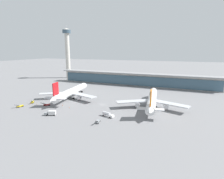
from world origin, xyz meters
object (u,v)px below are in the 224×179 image
at_px(airliner_left_stand, 71,92).
at_px(safety_cone_bravo, 31,104).
at_px(service_truck_under_wing_yellow, 20,106).
at_px(service_truck_by_tail_red, 46,105).
at_px(safety_cone_alpha, 69,108).
at_px(control_tower, 67,49).
at_px(safety_cone_delta, 37,104).
at_px(service_truck_on_taxiway_grey, 51,113).
at_px(service_truck_mid_apron_grey, 98,121).
at_px(service_truck_at_far_stand_white, 108,114).
at_px(airliner_centre_stand, 152,100).
at_px(service_truck_near_nose_yellow, 32,102).
at_px(safety_cone_charlie, 63,105).

xyz_separation_m(airliner_left_stand, safety_cone_bravo, (-19.24, -27.18, -5.42)).
height_order(service_truck_under_wing_yellow, service_truck_by_tail_red, same).
bearing_deg(safety_cone_alpha, airliner_left_stand, 122.59).
xyz_separation_m(control_tower, safety_cone_delta, (62.69, -129.55, -42.08)).
bearing_deg(service_truck_on_taxiway_grey, airliner_left_stand, 108.00).
distance_m(service_truck_mid_apron_grey, service_truck_at_far_stand_white, 11.81).
bearing_deg(safety_cone_bravo, service_truck_mid_apron_grey, -11.66).
height_order(service_truck_under_wing_yellow, control_tower, control_tower).
distance_m(airliner_centre_stand, service_truck_mid_apron_grey, 49.04).
bearing_deg(control_tower, safety_cone_alpha, -54.21).
xyz_separation_m(service_truck_on_taxiway_grey, safety_cone_alpha, (1.80, 17.63, -1.37)).
xyz_separation_m(service_truck_near_nose_yellow, safety_cone_alpha, (35.64, 0.14, -0.49)).
bearing_deg(service_truck_by_tail_red, service_truck_at_far_stand_white, -4.02).
height_order(service_truck_under_wing_yellow, safety_cone_delta, service_truck_under_wing_yellow).
xyz_separation_m(airliner_centre_stand, service_truck_under_wing_yellow, (-91.30, -38.06, -4.92)).
bearing_deg(service_truck_by_tail_red, control_tower, 119.07).
height_order(service_truck_on_taxiway_grey, safety_cone_bravo, service_truck_on_taxiway_grey).
xyz_separation_m(safety_cone_alpha, safety_cone_charlie, (-8.62, 3.35, 0.00)).
relative_size(airliner_centre_stand, service_truck_by_tail_red, 11.43).
distance_m(service_truck_near_nose_yellow, service_truck_mid_apron_grey, 69.83).
bearing_deg(safety_cone_charlie, service_truck_under_wing_yellow, -150.13).
bearing_deg(service_truck_at_far_stand_white, airliner_left_stand, 148.99).
height_order(control_tower, safety_cone_bravo, control_tower).
bearing_deg(service_truck_mid_apron_grey, service_truck_at_far_stand_white, 84.22).
bearing_deg(safety_cone_charlie, service_truck_at_far_stand_white, -11.63).
relative_size(service_truck_at_far_stand_white, control_tower, 0.11).
xyz_separation_m(service_truck_at_far_stand_white, safety_cone_bravo, (-67.86, 2.04, -1.39)).
relative_size(service_truck_under_wing_yellow, service_truck_by_tail_red, 1.16).
height_order(airliner_centre_stand, control_tower, control_tower).
relative_size(airliner_left_stand, service_truck_by_tail_red, 11.43).
distance_m(service_truck_near_nose_yellow, service_truck_on_taxiway_grey, 38.11).
height_order(service_truck_at_far_stand_white, safety_cone_bravo, service_truck_at_far_stand_white).
bearing_deg(airliner_left_stand, airliner_centre_stand, 1.52).
bearing_deg(service_truck_mid_apron_grey, service_truck_near_nose_yellow, 166.03).
relative_size(service_truck_by_tail_red, service_truck_on_taxiway_grey, 0.78).
bearing_deg(safety_cone_bravo, airliner_left_stand, 54.70).
distance_m(service_truck_at_far_stand_white, safety_cone_delta, 62.07).
bearing_deg(safety_cone_delta, service_truck_at_far_stand_white, -2.32).
height_order(airliner_centre_stand, safety_cone_bravo, airliner_centre_stand).
relative_size(service_truck_near_nose_yellow, service_truck_on_taxiway_grey, 0.81).
xyz_separation_m(airliner_left_stand, safety_cone_delta, (-13.40, -26.71, -5.42)).
distance_m(service_truck_by_tail_red, safety_cone_alpha, 20.12).
bearing_deg(safety_cone_delta, safety_cone_bravo, -175.41).
bearing_deg(airliner_left_stand, service_truck_under_wing_yellow, -119.51).
bearing_deg(airliner_centre_stand, service_truck_near_nose_yellow, -164.11).
height_order(safety_cone_charlie, safety_cone_delta, same).
bearing_deg(safety_cone_delta, service_truck_on_taxiway_grey, -28.92).
height_order(safety_cone_alpha, safety_cone_bravo, same).
xyz_separation_m(airliner_left_stand, safety_cone_charlie, (6.68, -20.59, -5.42)).
distance_m(safety_cone_charlie, safety_cone_delta, 20.99).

